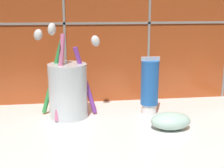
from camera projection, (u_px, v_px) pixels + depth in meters
sink_counter at (157, 130)px, 59.36cm from camera, size 76.12×33.42×2.00cm
toothbrush_cup at (68, 89)px, 62.09cm from camera, size 13.61×8.25×19.13cm
toothpaste_tube at (152, 86)px, 64.26cm from camera, size 3.84×3.65×11.96cm
soap_bar at (170, 121)px, 57.03cm from camera, size 7.40×5.39×3.08cm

